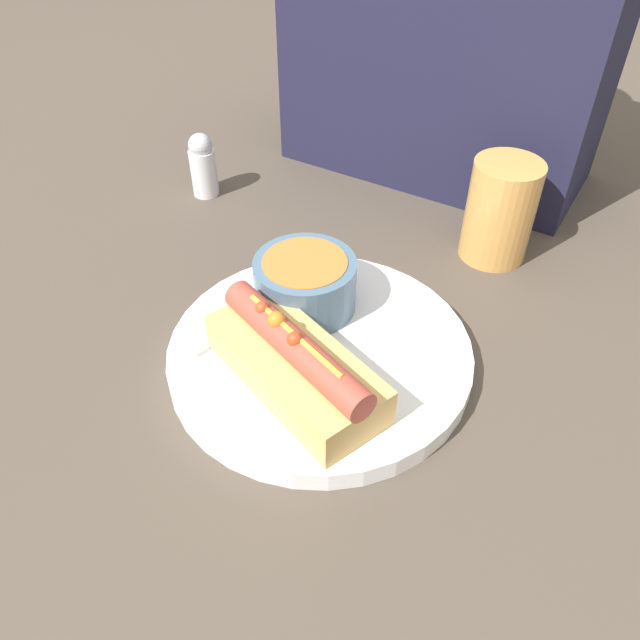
{
  "coord_description": "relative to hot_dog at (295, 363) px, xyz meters",
  "views": [
    {
      "loc": [
        0.21,
        -0.35,
        0.42
      ],
      "look_at": [
        0.0,
        0.0,
        0.05
      ],
      "focal_mm": 35.0,
      "sensor_mm": 36.0,
      "label": 1
    }
  ],
  "objects": [
    {
      "name": "hot_dog",
      "position": [
        0.0,
        0.0,
        0.0
      ],
      "size": [
        0.19,
        0.13,
        0.07
      ],
      "rotation": [
        0.0,
        0.0,
        -0.35
      ],
      "color": "#DBAD60",
      "rests_on": "dinner_plate"
    },
    {
      "name": "dinner_plate",
      "position": [
        -0.01,
        0.05,
        -0.04
      ],
      "size": [
        0.28,
        0.28,
        0.02
      ],
      "color": "white",
      "rests_on": "ground_plane"
    },
    {
      "name": "seated_diner",
      "position": [
        -0.07,
        0.46,
        0.14
      ],
      "size": [
        0.39,
        0.17,
        0.46
      ],
      "color": "#1E1E38",
      "rests_on": "ground_plane"
    },
    {
      "name": "spoon",
      "position": [
        -0.07,
        0.09,
        -0.02
      ],
      "size": [
        0.05,
        0.15,
        0.01
      ],
      "rotation": [
        0.0,
        0.0,
        1.31
      ],
      "color": "#B7B7BC",
      "rests_on": "dinner_plate"
    },
    {
      "name": "ground_plane",
      "position": [
        -0.01,
        0.05,
        -0.04
      ],
      "size": [
        4.0,
        4.0,
        0.0
      ],
      "primitive_type": "plane",
      "color": "#4C4238"
    },
    {
      "name": "drinking_glass",
      "position": [
        0.07,
        0.3,
        0.01
      ],
      "size": [
        0.07,
        0.07,
        0.11
      ],
      "color": "#D8994C",
      "rests_on": "ground_plane"
    },
    {
      "name": "salt_shaker",
      "position": [
        -0.29,
        0.23,
        -0.0
      ],
      "size": [
        0.03,
        0.03,
        0.08
      ],
      "color": "silver",
      "rests_on": "ground_plane"
    },
    {
      "name": "soup_bowl",
      "position": [
        -0.05,
        0.09,
        0.0
      ],
      "size": [
        0.1,
        0.1,
        0.05
      ],
      "color": "slate",
      "rests_on": "dinner_plate"
    }
  ]
}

